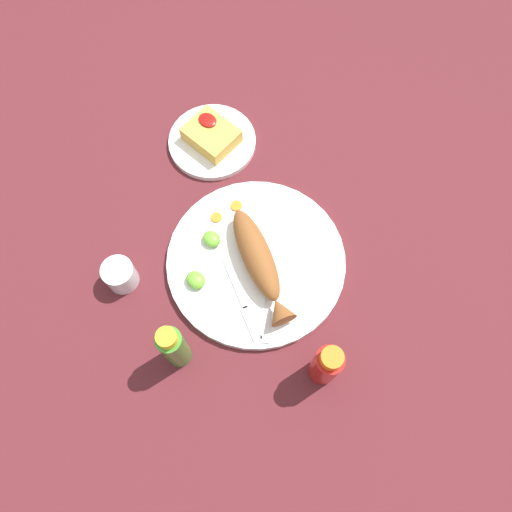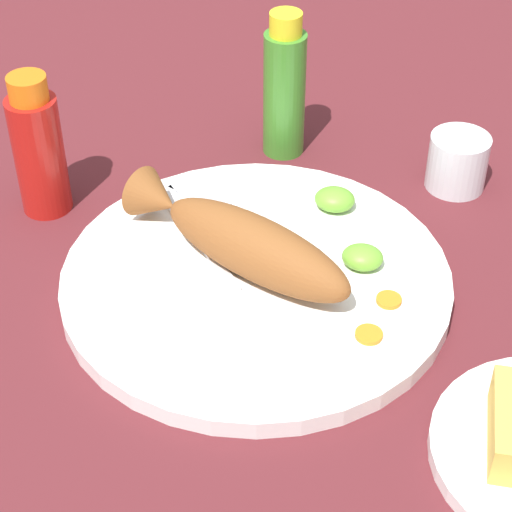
{
  "view_description": "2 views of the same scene",
  "coord_description": "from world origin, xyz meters",
  "px_view_note": "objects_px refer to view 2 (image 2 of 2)",
  "views": [
    {
      "loc": [
        -0.24,
        0.27,
        0.95
      ],
      "look_at": [
        0.0,
        0.0,
        0.04
      ],
      "focal_mm": 35.0,
      "sensor_mm": 36.0,
      "label": 1
    },
    {
      "loc": [
        0.13,
        -0.64,
        0.57
      ],
      "look_at": [
        0.0,
        0.0,
        0.04
      ],
      "focal_mm": 65.0,
      "sensor_mm": 36.0,
      "label": 2
    }
  ],
  "objects_px": {
    "salt_cup": "(457,165)",
    "fried_fish": "(240,240)",
    "main_plate": "(256,280)",
    "fork_near": "(191,227)",
    "fork_far": "(233,212)",
    "hot_sauce_bottle_green": "(284,89)",
    "hot_sauce_bottle_red": "(38,149)"
  },
  "relations": [
    {
      "from": "salt_cup",
      "to": "fried_fish",
      "type": "bearing_deg",
      "value": -134.55
    },
    {
      "from": "main_plate",
      "to": "fork_near",
      "type": "bearing_deg",
      "value": 144.65
    },
    {
      "from": "fried_fish",
      "to": "salt_cup",
      "type": "distance_m",
      "value": 0.28
    },
    {
      "from": "fork_near",
      "to": "salt_cup",
      "type": "distance_m",
      "value": 0.29
    },
    {
      "from": "fork_far",
      "to": "fork_near",
      "type": "bearing_deg",
      "value": 67.59
    },
    {
      "from": "fork_far",
      "to": "salt_cup",
      "type": "distance_m",
      "value": 0.25
    },
    {
      "from": "main_plate",
      "to": "fork_far",
      "type": "xyz_separation_m",
      "value": [
        -0.04,
        0.09,
        0.01
      ]
    },
    {
      "from": "fork_near",
      "to": "salt_cup",
      "type": "bearing_deg",
      "value": -96.77
    },
    {
      "from": "main_plate",
      "to": "salt_cup",
      "type": "bearing_deg",
      "value": 49.15
    },
    {
      "from": "main_plate",
      "to": "hot_sauce_bottle_green",
      "type": "height_order",
      "value": "hot_sauce_bottle_green"
    },
    {
      "from": "fork_near",
      "to": "hot_sauce_bottle_green",
      "type": "relative_size",
      "value": 0.94
    },
    {
      "from": "hot_sauce_bottle_green",
      "to": "salt_cup",
      "type": "xyz_separation_m",
      "value": [
        0.19,
        -0.03,
        -0.05
      ]
    },
    {
      "from": "fork_near",
      "to": "fork_far",
      "type": "xyz_separation_m",
      "value": [
        0.04,
        0.03,
        0.0
      ]
    },
    {
      "from": "hot_sauce_bottle_green",
      "to": "fork_near",
      "type": "bearing_deg",
      "value": -108.18
    },
    {
      "from": "fork_near",
      "to": "fork_far",
      "type": "relative_size",
      "value": 0.9
    },
    {
      "from": "main_plate",
      "to": "fork_far",
      "type": "height_order",
      "value": "fork_far"
    },
    {
      "from": "fork_near",
      "to": "hot_sauce_bottle_green",
      "type": "height_order",
      "value": "hot_sauce_bottle_green"
    },
    {
      "from": "fork_near",
      "to": "hot_sauce_bottle_red",
      "type": "xyz_separation_m",
      "value": [
        -0.16,
        0.03,
        0.05
      ]
    },
    {
      "from": "fried_fish",
      "to": "hot_sauce_bottle_green",
      "type": "xyz_separation_m",
      "value": [
        0.0,
        0.23,
        0.03
      ]
    },
    {
      "from": "main_plate",
      "to": "fork_far",
      "type": "relative_size",
      "value": 2.1
    },
    {
      "from": "fork_far",
      "to": "hot_sauce_bottle_red",
      "type": "xyz_separation_m",
      "value": [
        -0.2,
        -0.0,
        0.05
      ]
    },
    {
      "from": "hot_sauce_bottle_red",
      "to": "hot_sauce_bottle_green",
      "type": "xyz_separation_m",
      "value": [
        0.22,
        0.15,
        0.01
      ]
    },
    {
      "from": "fried_fish",
      "to": "fork_near",
      "type": "height_order",
      "value": "fried_fish"
    },
    {
      "from": "fried_fish",
      "to": "fork_near",
      "type": "xyz_separation_m",
      "value": [
        -0.06,
        0.05,
        -0.03
      ]
    },
    {
      "from": "hot_sauce_bottle_red",
      "to": "main_plate",
      "type": "bearing_deg",
      "value": -19.32
    },
    {
      "from": "main_plate",
      "to": "fried_fish",
      "type": "relative_size",
      "value": 1.48
    },
    {
      "from": "fried_fish",
      "to": "hot_sauce_bottle_green",
      "type": "bearing_deg",
      "value": 117.01
    },
    {
      "from": "main_plate",
      "to": "hot_sauce_bottle_red",
      "type": "xyz_separation_m",
      "value": [
        -0.24,
        0.08,
        0.06
      ]
    },
    {
      "from": "hot_sauce_bottle_green",
      "to": "salt_cup",
      "type": "bearing_deg",
      "value": -9.89
    },
    {
      "from": "fried_fish",
      "to": "salt_cup",
      "type": "bearing_deg",
      "value": 72.62
    },
    {
      "from": "fork_near",
      "to": "hot_sauce_bottle_red",
      "type": "distance_m",
      "value": 0.17
    },
    {
      "from": "fork_near",
      "to": "hot_sauce_bottle_red",
      "type": "height_order",
      "value": "hot_sauce_bottle_red"
    }
  ]
}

